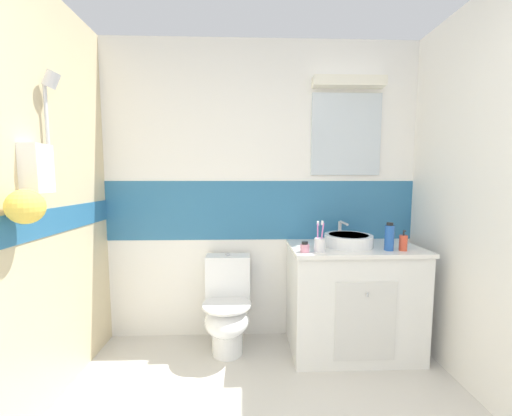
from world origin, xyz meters
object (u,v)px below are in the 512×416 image
toothbrush_cup (320,244)px  sink_basin (348,240)px  mouthwash_bottle (389,237)px  hair_gel_jar (305,247)px  toilet (227,308)px  soap_dispenser (403,243)px

toothbrush_cup → sink_basin: bearing=32.9°
mouthwash_bottle → hair_gel_jar: bearing=-176.8°
toilet → mouthwash_bottle: mouthwash_bottle is taller
hair_gel_jar → sink_basin: bearing=26.2°
hair_gel_jar → toothbrush_cup: bearing=6.9°
soap_dispenser → mouthwash_bottle: (-0.10, 0.01, 0.04)m
hair_gel_jar → mouthwash_bottle: bearing=3.2°
hair_gel_jar → toilet: bearing=159.4°
toilet → hair_gel_jar: size_ratio=9.87×
toilet → soap_dispenser: bearing=-8.4°
toothbrush_cup → hair_gel_jar: size_ratio=2.91×
sink_basin → soap_dispenser: 0.38m
mouthwash_bottle → soap_dispenser: bearing=-7.5°
sink_basin → soap_dispenser: bearing=-25.1°
sink_basin → toilet: sink_basin is taller
sink_basin → mouthwash_bottle: mouthwash_bottle is taller
toothbrush_cup → soap_dispenser: toothbrush_cup is taller
sink_basin → hair_gel_jar: sink_basin is taller
toilet → toothbrush_cup: bearing=-16.5°
sink_basin → hair_gel_jar: (-0.37, -0.18, -0.02)m
sink_basin → hair_gel_jar: 0.42m
soap_dispenser → hair_gel_jar: bearing=-178.2°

